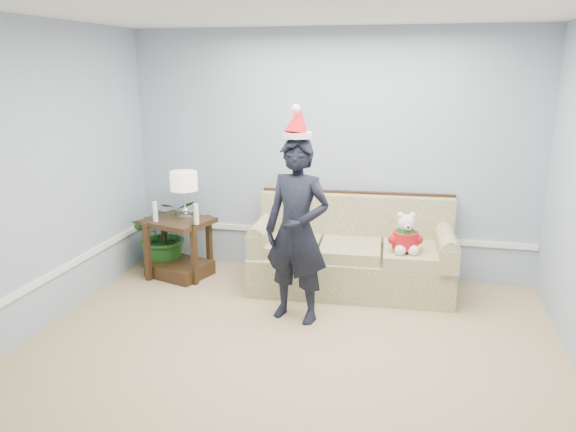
# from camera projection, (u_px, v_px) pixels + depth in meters

# --- Properties ---
(room_shell) EXTENTS (4.54, 5.04, 2.74)m
(room_shell) POSITION_uv_depth(u_px,v_px,m) (270.00, 209.00, 3.82)
(room_shell) COLOR tan
(room_shell) RESTS_ON ground
(wainscot_trim) EXTENTS (4.49, 4.99, 0.06)m
(wainscot_trim) POSITION_uv_depth(u_px,v_px,m) (185.00, 263.00, 5.42)
(wainscot_trim) COLOR white
(wainscot_trim) RESTS_ON room_shell
(sofa) EXTENTS (2.13, 1.01, 0.97)m
(sofa) POSITION_uv_depth(u_px,v_px,m) (352.00, 256.00, 5.94)
(sofa) COLOR #545F2D
(sofa) RESTS_ON room_shell
(side_table) EXTENTS (0.83, 0.75, 0.66)m
(side_table) POSITION_uv_depth(u_px,v_px,m) (179.00, 254.00, 6.29)
(side_table) COLOR #382414
(side_table) RESTS_ON room_shell
(table_lamp) EXTENTS (0.30, 0.30, 0.53)m
(table_lamp) POSITION_uv_depth(u_px,v_px,m) (184.00, 183.00, 6.09)
(table_lamp) COLOR silver
(table_lamp) RESTS_ON side_table
(candle_pair) EXTENTS (0.53, 0.06, 0.22)m
(candle_pair) POSITION_uv_depth(u_px,v_px,m) (176.00, 213.00, 6.01)
(candle_pair) COLOR silver
(candle_pair) RESTS_ON side_table
(houseplant) EXTENTS (1.00, 0.98, 0.84)m
(houseplant) POSITION_uv_depth(u_px,v_px,m) (165.00, 233.00, 6.48)
(houseplant) COLOR #1D541D
(houseplant) RESTS_ON room_shell
(man) EXTENTS (0.70, 0.54, 1.70)m
(man) POSITION_uv_depth(u_px,v_px,m) (297.00, 231.00, 5.06)
(man) COLOR black
(man) RESTS_ON room_shell
(santa_hat) EXTENTS (0.32, 0.34, 0.30)m
(santa_hat) POSITION_uv_depth(u_px,v_px,m) (298.00, 123.00, 4.83)
(santa_hat) COLOR silver
(santa_hat) RESTS_ON man
(teddy_bear) EXTENTS (0.30, 0.31, 0.41)m
(teddy_bear) POSITION_uv_depth(u_px,v_px,m) (405.00, 238.00, 5.51)
(teddy_bear) COLOR silver
(teddy_bear) RESTS_ON sofa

